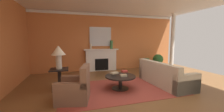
{
  "coord_description": "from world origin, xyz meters",
  "views": [
    {
      "loc": [
        -1.86,
        -3.93,
        1.62
      ],
      "look_at": [
        -0.32,
        1.14,
        1.0
      ],
      "focal_mm": 22.02,
      "sensor_mm": 36.0,
      "label": 1
    }
  ],
  "objects": [
    {
      "name": "crown_moulding",
      "position": [
        0.0,
        3.23,
        2.93
      ],
      "size": [
        8.02,
        0.08,
        0.12
      ],
      "primitive_type": "cube",
      "color": "white"
    },
    {
      "name": "vase_mantel_right",
      "position": [
        0.22,
        3.05,
        1.37
      ],
      "size": [
        0.15,
        0.15,
        0.44
      ],
      "primitive_type": "cylinder",
      "color": "#33703D",
      "rests_on": "fireplace"
    },
    {
      "name": "mantel_mirror",
      "position": [
        -0.33,
        3.22,
        1.79
      ],
      "size": [
        1.15,
        0.04,
        0.98
      ],
      "primitive_type": "cube",
      "color": "silver"
    },
    {
      "name": "ground_plane",
      "position": [
        0.0,
        0.0,
        0.0
      ],
      "size": [
        9.65,
        9.65,
        0.0
      ],
      "primitive_type": "plane",
      "color": "brown"
    },
    {
      "name": "fireplace",
      "position": [
        -0.33,
        3.1,
        0.55
      ],
      "size": [
        1.8,
        0.35,
        1.15
      ],
      "color": "white",
      "rests_on": "ground_plane"
    },
    {
      "name": "armchair_near_window",
      "position": [
        -1.78,
        -0.28,
        0.31
      ],
      "size": [
        0.96,
        0.96,
        0.95
      ],
      "color": "brown",
      "rests_on": "ground_plane"
    },
    {
      "name": "vase_mantel_left",
      "position": [
        -0.88,
        3.05,
        1.29
      ],
      "size": [
        0.1,
        0.1,
        0.27
      ],
      "primitive_type": "cylinder",
      "color": "beige",
      "rests_on": "fireplace"
    },
    {
      "name": "book_small_novel",
      "position": [
        -0.16,
        0.24,
        0.58
      ],
      "size": [
        0.19,
        0.18,
        0.05
      ],
      "primitive_type": "cube",
      "rotation": [
        0.0,
        0.0,
        -0.03
      ],
      "color": "maroon",
      "rests_on": "coffee_table"
    },
    {
      "name": "side_table",
      "position": [
        -2.23,
        0.7,
        0.4
      ],
      "size": [
        0.56,
        0.56,
        0.7
      ],
      "color": "black",
      "rests_on": "ground_plane"
    },
    {
      "name": "vase_tall_corner",
      "position": [
        2.18,
        2.8,
        0.3
      ],
      "size": [
        0.33,
        0.33,
        0.6
      ],
      "primitive_type": "cylinder",
      "color": "#33703D",
      "rests_on": "ground_plane"
    },
    {
      "name": "column_white",
      "position": [
        3.4,
        2.21,
        1.5
      ],
      "size": [
        0.2,
        0.2,
        3.01
      ],
      "primitive_type": "cylinder",
      "color": "white",
      "rests_on": "ground_plane"
    },
    {
      "name": "book_red_cover",
      "position": [
        -0.24,
        0.13,
        0.48
      ],
      "size": [
        0.22,
        0.21,
        0.06
      ],
      "primitive_type": "cube",
      "rotation": [
        0.0,
        0.0,
        -0.14
      ],
      "color": "tan",
      "rests_on": "coffee_table"
    },
    {
      "name": "wall_fireplace",
      "position": [
        0.0,
        3.31,
        1.5
      ],
      "size": [
        8.02,
        0.12,
        3.01
      ],
      "primitive_type": "cube",
      "color": "#CC723D",
      "rests_on": "ground_plane"
    },
    {
      "name": "sofa",
      "position": [
        1.34,
        0.16,
        0.3
      ],
      "size": [
        0.98,
        2.13,
        0.85
      ],
      "color": "#BCB299",
      "rests_on": "ground_plane"
    },
    {
      "name": "area_rug",
      "position": [
        -0.32,
        0.21,
        0.01
      ],
      "size": [
        3.8,
        2.23,
        0.01
      ],
      "primitive_type": "cube",
      "color": "#993D33",
      "rests_on": "ground_plane"
    },
    {
      "name": "potted_plant",
      "position": [
        2.78,
        2.57,
        0.49
      ],
      "size": [
        0.56,
        0.56,
        0.83
      ],
      "color": "#A8754C",
      "rests_on": "ground_plane"
    },
    {
      "name": "book_art_folio",
      "position": [
        -0.49,
        0.32,
        0.53
      ],
      "size": [
        0.28,
        0.24,
        0.05
      ],
      "primitive_type": "cube",
      "rotation": [
        0.0,
        0.0,
        0.37
      ],
      "color": "tan",
      "rests_on": "coffee_table"
    },
    {
      "name": "coffee_table",
      "position": [
        -0.32,
        0.21,
        0.34
      ],
      "size": [
        1.0,
        1.0,
        0.45
      ],
      "color": "black",
      "rests_on": "ground_plane"
    },
    {
      "name": "table_lamp",
      "position": [
        -2.23,
        0.7,
        1.22
      ],
      "size": [
        0.44,
        0.44,
        0.75
      ],
      "color": "beige",
      "rests_on": "side_table"
    }
  ]
}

